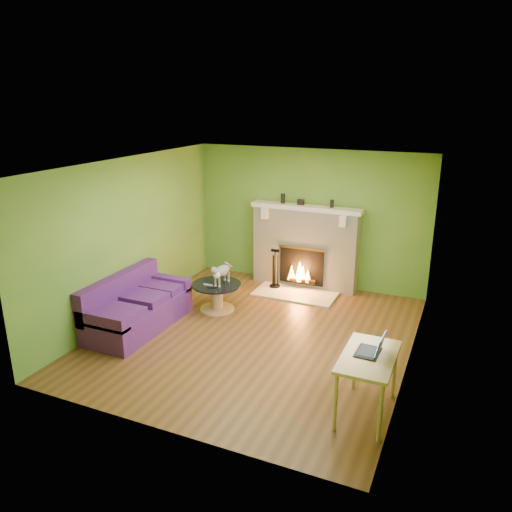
{
  "coord_description": "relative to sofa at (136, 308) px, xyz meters",
  "views": [
    {
      "loc": [
        2.8,
        -6.33,
        3.51
      ],
      "look_at": [
        -0.17,
        0.4,
        1.14
      ],
      "focal_mm": 35.0,
      "sensor_mm": 36.0,
      "label": 1
    }
  ],
  "objects": [
    {
      "name": "fireplace",
      "position": [
        1.86,
        2.8,
        0.45
      ],
      "size": [
        2.1,
        0.46,
        1.58
      ],
      "color": "beige",
      "rests_on": "floor"
    },
    {
      "name": "hearth",
      "position": [
        1.86,
        2.28,
        -0.31
      ],
      "size": [
        1.5,
        0.75,
        0.03
      ],
      "primitive_type": "cube",
      "color": "beige",
      "rests_on": "floor"
    },
    {
      "name": "mantel",
      "position": [
        1.86,
        2.78,
        1.22
      ],
      "size": [
        2.1,
        0.28,
        0.08
      ],
      "primitive_type": "cube",
      "color": "silver",
      "rests_on": "fireplace"
    },
    {
      "name": "mantel_box",
      "position": [
        1.74,
        2.81,
        1.31
      ],
      "size": [
        0.12,
        0.08,
        0.1
      ],
      "primitive_type": "cube",
      "color": "black",
      "rests_on": "mantel"
    },
    {
      "name": "wall_front",
      "position": [
        1.86,
        -2.02,
        0.98
      ],
      "size": [
        5.0,
        0.0,
        5.0
      ],
      "primitive_type": "plane",
      "rotation": [
        -1.57,
        0.0,
        0.0
      ],
      "color": "#4D822A",
      "rests_on": "floor"
    },
    {
      "name": "window_pane",
      "position": [
        4.09,
        -0.42,
        1.23
      ],
      "size": [
        0.0,
        1.06,
        1.06
      ],
      "primitive_type": "plane",
      "rotation": [
        1.57,
        0.0,
        -1.57
      ],
      "color": "white",
      "rests_on": "wall_right"
    },
    {
      "name": "fire_tools",
      "position": [
        1.4,
        2.43,
        0.08
      ],
      "size": [
        0.2,
        0.2,
        0.75
      ],
      "primitive_type": null,
      "color": "black",
      "rests_on": "hearth"
    },
    {
      "name": "remote_black",
      "position": [
        0.88,
        0.91,
        0.16
      ],
      "size": [
        0.17,
        0.08,
        0.02
      ],
      "primitive_type": "cube",
      "rotation": [
        0.0,
        0.0,
        0.23
      ],
      "color": "black",
      "rests_on": "coffee_table"
    },
    {
      "name": "coffee_table",
      "position": [
        0.86,
        1.09,
        -0.05
      ],
      "size": [
        0.84,
        0.84,
        0.47
      ],
      "color": "tan",
      "rests_on": "floor"
    },
    {
      "name": "wall_left",
      "position": [
        -0.39,
        0.48,
        0.98
      ],
      "size": [
        0.0,
        5.0,
        5.0
      ],
      "primitive_type": "plane",
      "rotation": [
        1.57,
        0.0,
        1.57
      ],
      "color": "#4D822A",
      "rests_on": "floor"
    },
    {
      "name": "wall_right",
      "position": [
        4.11,
        0.48,
        0.98
      ],
      "size": [
        0.0,
        5.0,
        5.0
      ],
      "primitive_type": "plane",
      "rotation": [
        1.57,
        0.0,
        -1.57
      ],
      "color": "#4D822A",
      "rests_on": "floor"
    },
    {
      "name": "mantel_vase_left",
      "position": [
        1.39,
        2.81,
        1.35
      ],
      "size": [
        0.08,
        0.08,
        0.18
      ],
      "primitive_type": "cylinder",
      "color": "black",
      "rests_on": "mantel"
    },
    {
      "name": "window_frame",
      "position": [
        4.1,
        -0.42,
        1.23
      ],
      "size": [
        0.0,
        1.2,
        1.2
      ],
      "primitive_type": "plane",
      "rotation": [
        1.57,
        0.0,
        -1.57
      ],
      "color": "silver",
      "rests_on": "wall_right"
    },
    {
      "name": "cat",
      "position": [
        0.94,
        1.14,
        0.34
      ],
      "size": [
        0.26,
        0.62,
        0.38
      ],
      "primitive_type": null,
      "rotation": [
        0.0,
        0.0,
        -0.06
      ],
      "color": "slate",
      "rests_on": "coffee_table"
    },
    {
      "name": "sofa",
      "position": [
        0.0,
        0.0,
        0.0
      ],
      "size": [
        0.87,
        1.86,
        0.83
      ],
      "color": "#461758",
      "rests_on": "floor"
    },
    {
      "name": "ceiling",
      "position": [
        1.86,
        0.48,
        2.28
      ],
      "size": [
        5.0,
        5.0,
        0.0
      ],
      "primitive_type": "plane",
      "rotation": [
        3.14,
        0.0,
        0.0
      ],
      "color": "white",
      "rests_on": "wall_back"
    },
    {
      "name": "remote_silver",
      "position": [
        0.76,
        0.97,
        0.16
      ],
      "size": [
        0.17,
        0.05,
        0.02
      ],
      "primitive_type": "cube",
      "rotation": [
        0.0,
        0.0,
        -0.04
      ],
      "color": "#97979A",
      "rests_on": "coffee_table"
    },
    {
      "name": "mantel_vase_right",
      "position": [
        2.34,
        2.81,
        1.33
      ],
      "size": [
        0.07,
        0.07,
        0.14
      ],
      "primitive_type": "cylinder",
      "color": "black",
      "rests_on": "mantel"
    },
    {
      "name": "desk",
      "position": [
        3.81,
        -0.8,
        0.33
      ],
      "size": [
        0.58,
        1.01,
        0.74
      ],
      "color": "tan",
      "rests_on": "floor"
    },
    {
      "name": "laptop",
      "position": [
        3.79,
        -0.75,
        0.55
      ],
      "size": [
        0.31,
        0.35,
        0.25
      ],
      "primitive_type": null,
      "rotation": [
        0.0,
        0.0,
        -0.04
      ],
      "color": "black",
      "rests_on": "desk"
    },
    {
      "name": "floor",
      "position": [
        1.86,
        0.48,
        -0.32
      ],
      "size": [
        5.0,
        5.0,
        0.0
      ],
      "primitive_type": "plane",
      "color": "#563718",
      "rests_on": "ground"
    },
    {
      "name": "wall_back",
      "position": [
        1.86,
        2.98,
        0.98
      ],
      "size": [
        5.0,
        0.0,
        5.0
      ],
      "primitive_type": "plane",
      "rotation": [
        1.57,
        0.0,
        0.0
      ],
      "color": "#4D822A",
      "rests_on": "floor"
    }
  ]
}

